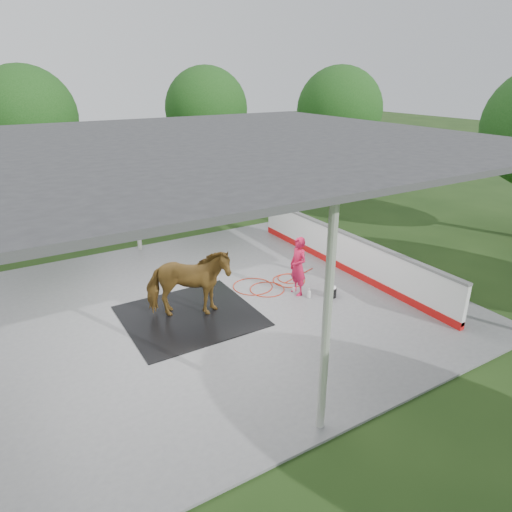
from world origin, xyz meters
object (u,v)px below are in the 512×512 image
horse (188,284)px  wash_bucket (331,292)px  dasher_board (344,252)px  handler (298,266)px

horse → wash_bucket: (3.52, -0.93, -0.72)m
dasher_board → horse: (-4.97, -0.24, 0.31)m
dasher_board → horse: size_ratio=4.06×
dasher_board → handler: size_ratio=5.18×
horse → handler: horse is taller
horse → dasher_board: bearing=-63.0°
horse → handler: (2.89, -0.33, -0.08)m
horse → handler: 2.91m
dasher_board → wash_bucket: bearing=-141.0°
handler → horse: bearing=-95.1°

